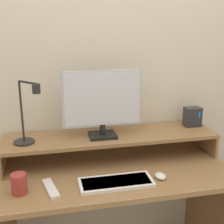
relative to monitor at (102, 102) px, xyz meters
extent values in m
cube|color=beige|center=(0.06, 0.20, 0.13)|extent=(6.00, 0.05, 2.50)
cube|color=olive|center=(0.06, -0.15, -0.38)|extent=(1.30, 0.63, 0.03)
cube|color=olive|center=(0.69, -0.15, -0.76)|extent=(0.03, 0.63, 0.73)
cube|color=olive|center=(-0.58, 0.02, -0.30)|extent=(0.02, 0.30, 0.13)
cube|color=olive|center=(0.69, 0.02, -0.30)|extent=(0.02, 0.30, 0.13)
cube|color=olive|center=(0.06, 0.02, -0.22)|extent=(1.30, 0.30, 0.02)
cube|color=black|center=(0.00, 0.00, -0.20)|extent=(0.16, 0.14, 0.02)
cylinder|color=black|center=(0.00, 0.00, -0.17)|extent=(0.04, 0.04, 0.06)
cube|color=#B7B7BC|center=(0.00, 0.00, 0.02)|extent=(0.47, 0.02, 0.33)
cube|color=silver|center=(0.00, -0.01, 0.02)|extent=(0.45, 0.01, 0.31)
cylinder|color=black|center=(-0.46, 0.00, -0.21)|extent=(0.12, 0.12, 0.01)
cylinder|color=black|center=(-0.46, 0.00, -0.03)|extent=(0.01, 0.01, 0.35)
cylinder|color=black|center=(-0.41, -0.05, 0.15)|extent=(0.10, 0.11, 0.01)
cylinder|color=black|center=(-0.37, -0.10, 0.12)|extent=(0.04, 0.04, 0.05)
cube|color=#28282D|center=(0.61, 0.06, -0.15)|extent=(0.11, 0.07, 0.13)
cube|color=#1972F2|center=(0.64, 0.03, -0.13)|extent=(0.01, 0.00, 0.04)
cube|color=white|center=(0.01, -0.30, -0.36)|extent=(0.39, 0.16, 0.02)
cube|color=silver|center=(0.01, -0.30, -0.35)|extent=(0.36, 0.13, 0.01)
ellipsoid|color=white|center=(0.26, -0.29, -0.35)|extent=(0.06, 0.08, 0.03)
cube|color=white|center=(-0.32, -0.29, -0.36)|extent=(0.09, 0.20, 0.02)
cylinder|color=#9E332D|center=(-0.48, -0.29, -0.32)|extent=(0.08, 0.08, 0.10)
camera|label=1|loc=(-0.32, -1.73, 0.47)|focal=50.00mm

